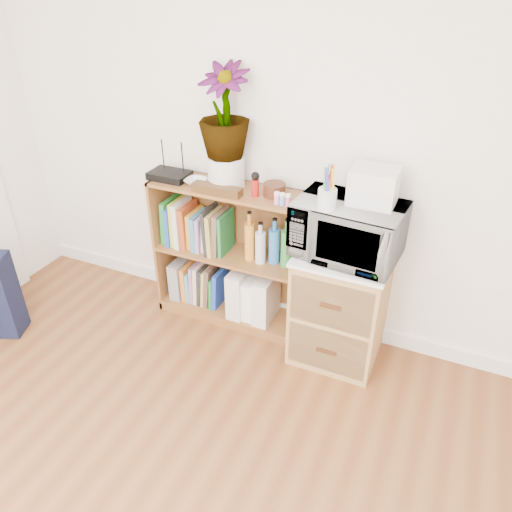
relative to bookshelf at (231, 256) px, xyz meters
The scene contains 21 objects.
skirting_board 0.57m from the bookshelf, 21.80° to the left, with size 4.00×0.02×0.10m, color white.
bookshelf is the anchor object (origin of this frame).
wicker_unit 0.76m from the bookshelf, ahead, with size 0.50×0.45×0.70m, color #9E7542.
microwave 0.85m from the bookshelf, ahead, with size 0.56×0.38×0.31m, color silver.
pen_cup 0.91m from the bookshelf, 16.50° to the right, with size 0.10×0.10×0.11m, color silver.
small_appliance 1.07m from the bookshelf, ahead, with size 0.24×0.20×0.19m, color silver.
router 0.64m from the bookshelf, behind, with size 0.24×0.17×0.04m, color black.
white_bowl 0.53m from the bookshelf, behind, with size 0.13×0.13×0.03m, color silver.
plant_pot 0.57m from the bookshelf, 143.72° to the left, with size 0.22×0.22×0.18m, color silver.
potted_plant 0.92m from the bookshelf, 143.72° to the left, with size 0.29×0.29×0.52m, color #2E7330.
trinket_box 0.51m from the bookshelf, 106.16° to the right, with size 0.30×0.08×0.05m, color #35210E.
kokeshi_doll 0.56m from the bookshelf, 12.01° to the right, with size 0.04×0.04×0.10m, color #9F1613.
wooden_bowl 0.59m from the bookshelf, ahead, with size 0.13×0.13×0.07m, color #361C0E.
paint_jars 0.64m from the bookshelf, 13.55° to the right, with size 0.12×0.04×0.06m, color #D7778D.
file_box 0.48m from the bookshelf, behind, with size 0.08×0.22×0.27m, color gray.
magazine_holder_left 0.25m from the bookshelf, ahead, with size 0.10×0.26×0.33m, color silver.
magazine_holder_mid 0.31m from the bookshelf, ahead, with size 0.09×0.23×0.28m, color white.
magazine_holder_right 0.35m from the bookshelf, ahead, with size 0.10×0.26×0.32m, color silver.
cookbooks 0.29m from the bookshelf, behind, with size 0.45×0.20×0.30m.
liquor_bottles 0.37m from the bookshelf, ahead, with size 0.45×0.07×0.32m.
lower_books 0.34m from the bookshelf, behind, with size 0.28×0.19×0.30m.
Camera 1 is at (0.91, -0.33, 2.14)m, focal length 35.00 mm.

